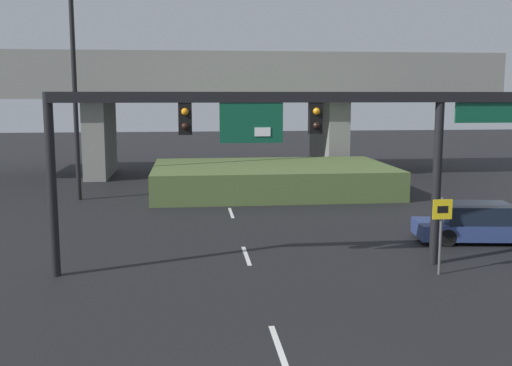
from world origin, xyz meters
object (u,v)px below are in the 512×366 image
signal_gantry (293,126)px  speed_limit_sign (441,225)px  highway_light_pole_near (73,40)px  parked_sedan_near_right (480,224)px

signal_gantry → speed_limit_sign: size_ratio=6.55×
highway_light_pole_near → speed_limit_sign: bearing=-47.9°
highway_light_pole_near → parked_sedan_near_right: size_ratio=3.11×
highway_light_pole_near → parked_sedan_near_right: 20.99m
signal_gantry → parked_sedan_near_right: size_ratio=3.12×
highway_light_pole_near → signal_gantry: bearing=-56.6°
parked_sedan_near_right → speed_limit_sign: bearing=-121.6°
highway_light_pole_near → parked_sedan_near_right: bearing=-33.2°
signal_gantry → highway_light_pole_near: size_ratio=1.00×
signal_gantry → speed_limit_sign: (4.35, -1.16, -2.92)m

